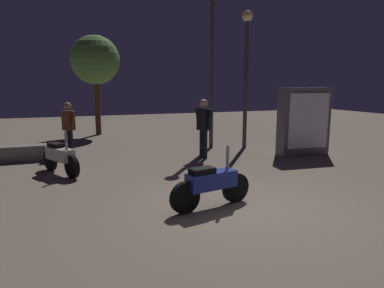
{
  "coord_description": "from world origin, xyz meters",
  "views": [
    {
      "loc": [
        -2.88,
        -5.2,
        2.18
      ],
      "look_at": [
        -0.51,
        1.17,
        1.0
      ],
      "focal_mm": 31.91,
      "sensor_mm": 36.0,
      "label": 1
    }
  ],
  "objects": [
    {
      "name": "streetlamp_near",
      "position": [
        2.97,
        5.24,
        2.96
      ],
      "size": [
        0.36,
        0.36,
        4.61
      ],
      "color": "#38383D",
      "rests_on": "ground_plane"
    },
    {
      "name": "tree_left_bg",
      "position": [
        -1.53,
        10.35,
        3.21
      ],
      "size": [
        2.08,
        2.08,
        4.28
      ],
      "color": "#4C331E",
      "rests_on": "ground_plane"
    },
    {
      "name": "motorcycle_white_parked_left",
      "position": [
        -3.06,
        3.6,
        0.44
      ],
      "size": [
        0.85,
        1.52,
        1.11
      ],
      "rotation": [
        0.0,
        0.0,
        5.19
      ],
      "color": "black",
      "rests_on": "ground_plane"
    },
    {
      "name": "person_rider_beside",
      "position": [
        0.95,
        4.1,
        1.06
      ],
      "size": [
        0.37,
        0.65,
        1.77
      ],
      "rotation": [
        0.0,
        0.0,
        3.56
      ],
      "color": "black",
      "rests_on": "ground_plane"
    },
    {
      "name": "motorcycle_blue_foreground",
      "position": [
        -0.51,
        0.17,
        0.44
      ],
      "size": [
        1.65,
        0.48,
        1.11
      ],
      "rotation": [
        0.0,
        0.0,
        0.2
      ],
      "color": "black",
      "rests_on": "ground_plane"
    },
    {
      "name": "person_bystander_far",
      "position": [
        -2.8,
        5.92,
        0.99
      ],
      "size": [
        0.44,
        0.6,
        1.66
      ],
      "rotation": [
        0.0,
        0.0,
        3.73
      ],
      "color": "black",
      "rests_on": "ground_plane"
    },
    {
      "name": "streetlamp_far",
      "position": [
        1.85,
        5.6,
        3.32
      ],
      "size": [
        0.36,
        0.36,
        5.27
      ],
      "color": "#38383D",
      "rests_on": "ground_plane"
    },
    {
      "name": "kiosk_billboard",
      "position": [
        4.09,
        3.52,
        1.05
      ],
      "size": [
        1.63,
        0.65,
        2.1
      ],
      "rotation": [
        0.0,
        0.0,
        3.06
      ],
      "color": "#595960",
      "rests_on": "ground_plane"
    },
    {
      "name": "ground_plane",
      "position": [
        0.0,
        0.0,
        0.0
      ],
      "size": [
        40.0,
        40.0,
        0.0
      ],
      "primitive_type": "plane",
      "color": "#756656"
    }
  ]
}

